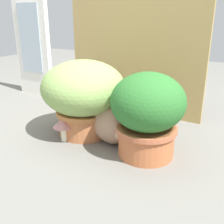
% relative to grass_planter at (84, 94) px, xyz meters
% --- Properties ---
extents(ground_plane, '(6.00, 6.00, 0.00)m').
position_rel_grass_planter_xyz_m(ground_plane, '(0.09, -0.02, -0.24)').
color(ground_plane, slate).
extents(cardboard_backdrop, '(1.00, 0.03, 0.88)m').
position_rel_grass_planter_xyz_m(cardboard_backdrop, '(0.07, 0.50, 0.20)').
color(cardboard_backdrop, tan).
rests_on(cardboard_backdrop, ground).
extents(window_panel_white, '(0.35, 0.05, 0.87)m').
position_rel_grass_planter_xyz_m(window_panel_white, '(-0.85, 0.47, 0.19)').
color(window_panel_white, white).
rests_on(window_panel_white, ground).
extents(grass_planter, '(0.48, 0.48, 0.44)m').
position_rel_grass_planter_xyz_m(grass_planter, '(0.00, 0.00, 0.00)').
color(grass_planter, '#BC6E41').
rests_on(grass_planter, ground).
extents(leafy_planter, '(0.36, 0.36, 0.42)m').
position_rel_grass_planter_xyz_m(leafy_planter, '(0.42, -0.06, -0.02)').
color(leafy_planter, '#BC663C').
rests_on(leafy_planter, ground).
extents(cat, '(0.36, 0.27, 0.32)m').
position_rel_grass_planter_xyz_m(cat, '(0.21, -0.03, -0.12)').
color(cat, tan).
rests_on(cat, ground).
extents(mushroom_ornament_pink, '(0.12, 0.12, 0.14)m').
position_rel_grass_planter_xyz_m(mushroom_ornament_pink, '(-0.04, -0.14, -0.14)').
color(mushroom_ornament_pink, '#E9E8C2').
rests_on(mushroom_ornament_pink, ground).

